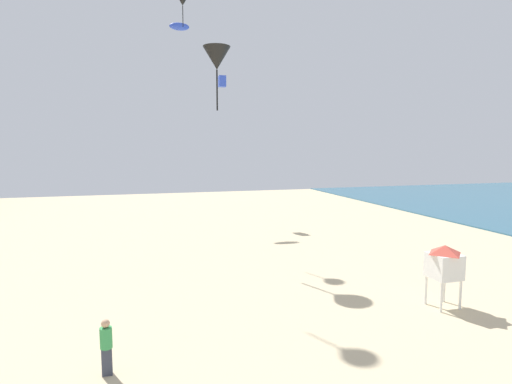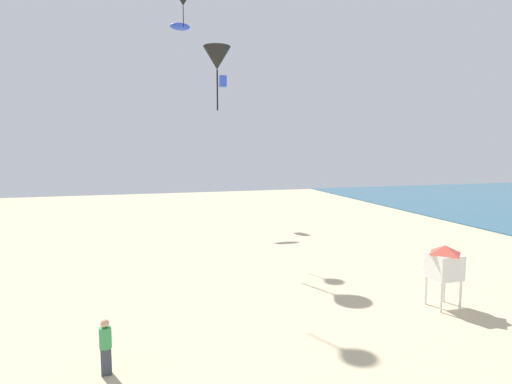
# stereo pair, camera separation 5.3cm
# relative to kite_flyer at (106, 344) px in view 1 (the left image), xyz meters

# --- Properties ---
(kite_flyer) EXTENTS (0.34, 0.34, 1.64)m
(kite_flyer) POSITION_rel_kite_flyer_xyz_m (0.00, 0.00, 0.00)
(kite_flyer) COLOR #383D4C
(kite_flyer) RESTS_ON ground
(lifeguard_stand) EXTENTS (1.10, 1.10, 2.55)m
(lifeguard_stand) POSITION_rel_kite_flyer_xyz_m (12.73, 1.57, 0.92)
(lifeguard_stand) COLOR white
(lifeguard_stand) RESTS_ON ground
(kite_black_delta) EXTENTS (1.60, 1.60, 3.64)m
(kite_black_delta) POSITION_rel_kite_flyer_xyz_m (5.61, 12.34, 10.65)
(kite_black_delta) COLOR black
(kite_blue_box) EXTENTS (0.63, 0.63, 0.98)m
(kite_blue_box) POSITION_rel_kite_flyer_xyz_m (8.64, 25.65, 11.49)
(kite_blue_box) COLOR blue
(kite_blue_parafoil) EXTENTS (1.77, 0.49, 0.69)m
(kite_blue_parafoil) POSITION_rel_kite_flyer_xyz_m (5.04, 27.00, 16.35)
(kite_blue_parafoil) COLOR blue
(kite_black_delta_2) EXTENTS (0.98, 0.98, 2.23)m
(kite_black_delta_2) POSITION_rel_kite_flyer_xyz_m (4.42, 18.59, 15.84)
(kite_black_delta_2) COLOR black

